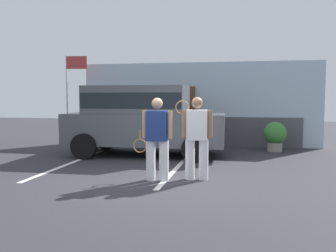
{
  "coord_description": "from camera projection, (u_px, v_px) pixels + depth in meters",
  "views": [
    {
      "loc": [
        1.57,
        -7.19,
        1.73
      ],
      "look_at": [
        -0.15,
        1.2,
        1.05
      ],
      "focal_mm": 39.13,
      "sensor_mm": 36.0,
      "label": 1
    }
  ],
  "objects": [
    {
      "name": "ground_plane",
      "position": [
        163.0,
        182.0,
        7.47
      ],
      "size": [
        40.0,
        40.0,
        0.0
      ],
      "primitive_type": "plane",
      "color": "#2D2D33"
    },
    {
      "name": "parking_stripe_0",
      "position": [
        69.0,
        164.0,
        9.5
      ],
      "size": [
        0.12,
        4.4,
        0.01
      ],
      "primitive_type": "cube",
      "color": "silver",
      "rests_on": "ground_plane"
    },
    {
      "name": "parked_suv",
      "position": [
        142.0,
        117.0,
        10.82
      ],
      "size": [
        4.66,
        2.29,
        2.05
      ],
      "rotation": [
        0.0,
        0.0,
        0.03
      ],
      "color": "#4C4F54",
      "rests_on": "ground_plane"
    },
    {
      "name": "potted_plant_by_porch",
      "position": [
        275.0,
        135.0,
        11.6
      ],
      "size": [
        0.72,
        0.72,
        0.95
      ],
      "color": "gray",
      "rests_on": "ground_plane"
    },
    {
      "name": "flag_pole",
      "position": [
        71.0,
        83.0,
        13.15
      ],
      "size": [
        0.8,
        0.11,
        3.23
      ],
      "color": "silver",
      "rests_on": "ground_plane"
    },
    {
      "name": "parking_stripe_1",
      "position": [
        177.0,
        168.0,
        8.93
      ],
      "size": [
        0.12,
        4.4,
        0.01
      ],
      "primitive_type": "cube",
      "color": "silver",
      "rests_on": "ground_plane"
    },
    {
      "name": "tennis_player_man",
      "position": [
        157.0,
        138.0,
        7.53
      ],
      "size": [
        0.89,
        0.27,
        1.71
      ],
      "rotation": [
        0.0,
        0.0,
        3.13
      ],
      "color": "white",
      "rests_on": "ground_plane"
    },
    {
      "name": "tennis_player_woman",
      "position": [
        197.0,
        137.0,
        7.63
      ],
      "size": [
        0.78,
        0.3,
        1.73
      ],
      "rotation": [
        0.0,
        0.0,
        3.22
      ],
      "color": "white",
      "rests_on": "ground_plane"
    },
    {
      "name": "house_frontage",
      "position": [
        198.0,
        107.0,
        13.1
      ],
      "size": [
        8.45,
        0.4,
        2.95
      ],
      "color": "silver",
      "rests_on": "ground_plane"
    }
  ]
}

